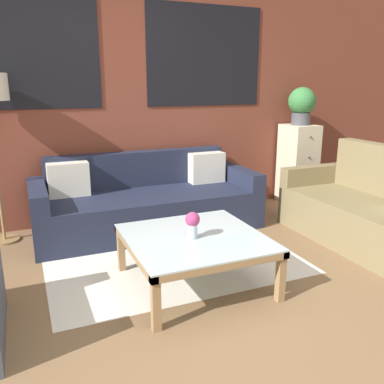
{
  "coord_description": "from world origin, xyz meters",
  "views": [
    {
      "loc": [
        -1.08,
        -2.02,
        1.51
      ],
      "look_at": [
        0.3,
        1.25,
        0.55
      ],
      "focal_mm": 38.0,
      "sensor_mm": 36.0,
      "label": 1
    }
  ],
  "objects_px": {
    "coffee_table": "(195,243)",
    "drawer_cabinet": "(298,164)",
    "flower_vase": "(193,223)",
    "couch_dark": "(147,203)",
    "potted_plant": "(302,104)",
    "settee_vintage": "(366,211)"
  },
  "relations": [
    {
      "from": "flower_vase",
      "to": "settee_vintage",
      "type": "bearing_deg",
      "value": 6.25
    },
    {
      "from": "couch_dark",
      "to": "settee_vintage",
      "type": "xyz_separation_m",
      "value": [
        1.85,
        -1.18,
        0.03
      ]
    },
    {
      "from": "potted_plant",
      "to": "flower_vase",
      "type": "height_order",
      "value": "potted_plant"
    },
    {
      "from": "settee_vintage",
      "to": "coffee_table",
      "type": "relative_size",
      "value": 1.57
    },
    {
      "from": "flower_vase",
      "to": "couch_dark",
      "type": "bearing_deg",
      "value": 87.36
    },
    {
      "from": "drawer_cabinet",
      "to": "potted_plant",
      "type": "height_order",
      "value": "potted_plant"
    },
    {
      "from": "settee_vintage",
      "to": "coffee_table",
      "type": "height_order",
      "value": "settee_vintage"
    },
    {
      "from": "coffee_table",
      "to": "potted_plant",
      "type": "distance_m",
      "value": 2.77
    },
    {
      "from": "potted_plant",
      "to": "flower_vase",
      "type": "xyz_separation_m",
      "value": [
        -2.13,
        -1.59,
        -0.74
      ]
    },
    {
      "from": "coffee_table",
      "to": "potted_plant",
      "type": "bearing_deg",
      "value": 36.56
    },
    {
      "from": "settee_vintage",
      "to": "drawer_cabinet",
      "type": "relative_size",
      "value": 1.57
    },
    {
      "from": "couch_dark",
      "to": "flower_vase",
      "type": "height_order",
      "value": "couch_dark"
    },
    {
      "from": "couch_dark",
      "to": "potted_plant",
      "type": "bearing_deg",
      "value": 5.55
    },
    {
      "from": "settee_vintage",
      "to": "potted_plant",
      "type": "bearing_deg",
      "value": 80.89
    },
    {
      "from": "coffee_table",
      "to": "potted_plant",
      "type": "relative_size",
      "value": 2.18
    },
    {
      "from": "settee_vintage",
      "to": "coffee_table",
      "type": "xyz_separation_m",
      "value": [
        -1.88,
        -0.18,
        0.03
      ]
    },
    {
      "from": "couch_dark",
      "to": "settee_vintage",
      "type": "height_order",
      "value": "settee_vintage"
    },
    {
      "from": "couch_dark",
      "to": "settee_vintage",
      "type": "relative_size",
      "value": 1.47
    },
    {
      "from": "settee_vintage",
      "to": "flower_vase",
      "type": "distance_m",
      "value": 1.94
    },
    {
      "from": "coffee_table",
      "to": "drawer_cabinet",
      "type": "relative_size",
      "value": 1.0
    },
    {
      "from": "potted_plant",
      "to": "settee_vintage",
      "type": "bearing_deg",
      "value": -99.11
    },
    {
      "from": "couch_dark",
      "to": "coffee_table",
      "type": "height_order",
      "value": "couch_dark"
    }
  ]
}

